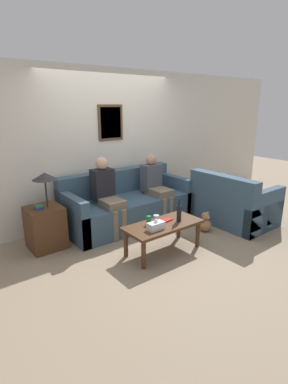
% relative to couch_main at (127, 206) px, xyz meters
% --- Properties ---
extents(ground_plane, '(16.00, 16.00, 0.00)m').
position_rel_couch_main_xyz_m(ground_plane, '(0.00, -0.55, -0.32)').
color(ground_plane, gray).
extents(wall_back, '(9.00, 0.08, 2.60)m').
position_rel_couch_main_xyz_m(wall_back, '(0.00, 0.49, 0.99)').
color(wall_back, silver).
rests_on(wall_back, ground_plane).
extents(couch_main, '(2.22, 0.93, 0.90)m').
position_rel_couch_main_xyz_m(couch_main, '(0.00, 0.00, 0.00)').
color(couch_main, '#385166').
rests_on(couch_main, ground_plane).
extents(couch_side, '(0.93, 1.28, 0.90)m').
position_rel_couch_main_xyz_m(couch_side, '(1.48, -1.11, 0.00)').
color(couch_side, '#385166').
rests_on(couch_side, ground_plane).
extents(coffee_table, '(1.11, 0.51, 0.42)m').
position_rel_couch_main_xyz_m(coffee_table, '(-0.21, -1.19, 0.05)').
color(coffee_table, '#4C2D19').
rests_on(coffee_table, ground_plane).
extents(side_table_with_lamp, '(0.48, 0.48, 1.11)m').
position_rel_couch_main_xyz_m(side_table_with_lamp, '(-1.45, -0.06, 0.05)').
color(side_table_with_lamp, '#4C2D19').
rests_on(side_table_with_lamp, ground_plane).
extents(wine_bottle, '(0.07, 0.07, 0.33)m').
position_rel_couch_main_xyz_m(wine_bottle, '(0.02, -1.26, 0.23)').
color(wine_bottle, black).
rests_on(wine_bottle, coffee_table).
extents(drinking_glass, '(0.08, 0.08, 0.11)m').
position_rel_couch_main_xyz_m(drinking_glass, '(-0.25, -1.09, 0.16)').
color(drinking_glass, silver).
rests_on(drinking_glass, coffee_table).
extents(book_stack, '(0.17, 0.11, 0.02)m').
position_rel_couch_main_xyz_m(book_stack, '(-0.10, -1.14, 0.12)').
color(book_stack, red).
rests_on(book_stack, coffee_table).
extents(soda_can, '(0.07, 0.07, 0.12)m').
position_rel_couch_main_xyz_m(soda_can, '(-0.38, -1.09, 0.17)').
color(soda_can, '#197A38').
rests_on(soda_can, coffee_table).
extents(tissue_box, '(0.23, 0.12, 0.15)m').
position_rel_couch_main_xyz_m(tissue_box, '(-0.42, -1.28, 0.16)').
color(tissue_box, silver).
rests_on(tissue_box, coffee_table).
extents(person_left, '(0.34, 0.63, 1.22)m').
position_rel_couch_main_xyz_m(person_left, '(-0.48, -0.15, 0.35)').
color(person_left, '#756651').
rests_on(person_left, ground_plane).
extents(person_right, '(0.34, 0.61, 1.17)m').
position_rel_couch_main_xyz_m(person_right, '(0.51, -0.17, 0.33)').
color(person_right, '#756651').
rests_on(person_right, ground_plane).
extents(teddy_bear, '(0.21, 0.21, 0.33)m').
position_rel_couch_main_xyz_m(teddy_bear, '(0.80, -1.08, -0.17)').
color(teddy_bear, '#A87A51').
rests_on(teddy_bear, ground_plane).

